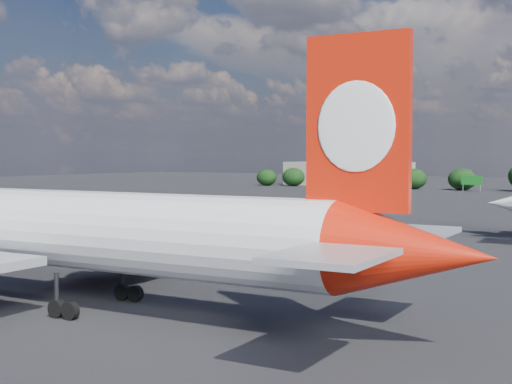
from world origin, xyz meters
The scene contains 4 objects.
ground centered at (0.00, 60.00, 0.00)m, with size 500.00×500.00×0.00m, color black.
qantas_airliner centered at (6.11, 6.03, 5.19)m, with size 52.26×49.69×17.05m.
terminal_building centered at (-65.00, 192.00, 4.00)m, with size 42.00×16.00×8.00m.
highway_sign centered at (-18.00, 176.00, 3.13)m, with size 6.00×0.30×4.50m.
Camera 1 is at (42.38, -28.05, 10.51)m, focal length 50.00 mm.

